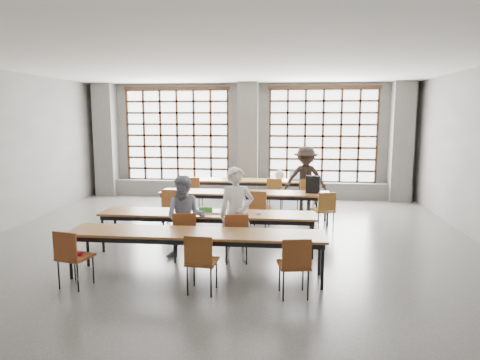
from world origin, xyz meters
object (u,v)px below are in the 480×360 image
(green_box, at_px, (206,209))
(red_pouch, at_px, (75,254))
(chair_front_left, at_px, (185,231))
(desk_row_a, at_px, (247,182))
(student_female, at_px, (186,218))
(phone, at_px, (216,214))
(chair_near_right, at_px, (295,261))
(mouse, at_px, (258,213))
(chair_front_right, at_px, (236,233))
(desk_row_b, at_px, (244,195))
(chair_back_right, at_px, (306,191))
(chair_mid_right, at_px, (325,207))
(chair_mid_centre, at_px, (259,206))
(laptop_front, at_px, (237,209))
(chair_near_mid, at_px, (201,258))
(chair_near_left, at_px, (71,253))
(student_back, at_px, (306,179))
(desk_row_c, at_px, (208,216))
(laptop_back, at_px, (296,178))
(student_male, at_px, (236,215))
(plastic_bag, at_px, (280,175))
(chair_back_left, at_px, (194,189))
(chair_back_mid, at_px, (275,191))
(chair_mid_left, at_px, (172,204))
(backpack, at_px, (313,184))
(desk_row_d, at_px, (196,236))

(green_box, relative_size, red_pouch, 1.25)
(chair_front_left, bearing_deg, desk_row_a, 82.31)
(student_female, relative_size, phone, 11.44)
(student_female, bearing_deg, phone, 37.03)
(phone, xyz_separation_m, red_pouch, (-1.81, -1.79, -0.24))
(chair_near_right, xyz_separation_m, mouse, (-0.63, 1.95, 0.21))
(chair_front_right, bearing_deg, desk_row_b, 92.77)
(chair_back_right, distance_m, chair_mid_right, 1.96)
(chair_mid_centre, xyz_separation_m, laptop_front, (-0.32, -1.52, 0.25))
(chair_front_right, bearing_deg, chair_near_mid, -104.69)
(chair_back_right, distance_m, green_box, 4.04)
(chair_near_left, height_order, red_pouch, chair_near_left)
(student_female, xyz_separation_m, student_back, (2.26, 4.19, 0.11))
(desk_row_b, relative_size, mouse, 40.82)
(desk_row_b, relative_size, desk_row_c, 1.00)
(laptop_back, bearing_deg, chair_front_left, -112.18)
(desk_row_b, distance_m, chair_front_right, 2.89)
(student_male, relative_size, student_female, 1.11)
(desk_row_a, xyz_separation_m, plastic_bag, (0.90, 0.05, 0.21))
(chair_back_left, distance_m, mouse, 4.10)
(desk_row_a, bearing_deg, student_female, -98.08)
(chair_near_right, distance_m, student_male, 1.79)
(desk_row_a, xyz_separation_m, laptop_front, (0.17, -4.08, 0.13))
(desk_row_b, xyz_separation_m, chair_back_right, (1.51, 1.31, -0.13))
(chair_back_mid, bearing_deg, chair_front_right, -97.42)
(chair_back_right, relative_size, student_male, 0.53)
(chair_mid_centre, height_order, chair_near_left, same)
(desk_row_a, relative_size, mouse, 40.82)
(chair_mid_left, xyz_separation_m, student_male, (1.73, -2.12, 0.29))
(chair_back_mid, xyz_separation_m, laptop_front, (-0.62, -3.45, 0.25))
(laptop_back, bearing_deg, chair_mid_centre, -107.97)
(student_female, bearing_deg, backpack, 46.99)
(chair_mid_left, relative_size, chair_front_right, 1.00)
(chair_near_left, distance_m, phone, 2.62)
(mouse, xyz_separation_m, plastic_bag, (0.31, 4.26, 0.12))
(chair_back_right, bearing_deg, student_female, -119.34)
(chair_back_mid, xyz_separation_m, chair_front_left, (-1.44, -4.19, 0.00))
(laptop_front, bearing_deg, desk_row_b, 91.70)
(desk_row_c, relative_size, chair_mid_right, 4.55)
(laptop_back, bearing_deg, chair_mid_left, -136.83)
(green_box, bearing_deg, chair_mid_left, 124.85)
(chair_front_right, bearing_deg, student_female, 171.98)
(chair_mid_left, xyz_separation_m, red_pouch, (-0.51, -3.51, -0.04))
(desk_row_a, xyz_separation_m, student_female, (-0.66, -4.69, 0.08))
(chair_near_mid, relative_size, backpack, 2.20)
(desk_row_a, height_order, chair_back_mid, chair_back_mid)
(student_back, bearing_deg, desk_row_b, -134.72)
(desk_row_d, xyz_separation_m, laptop_back, (1.66, 5.64, 0.13))
(student_back, distance_m, laptop_back, 0.66)
(student_back, bearing_deg, chair_mid_left, -144.84)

